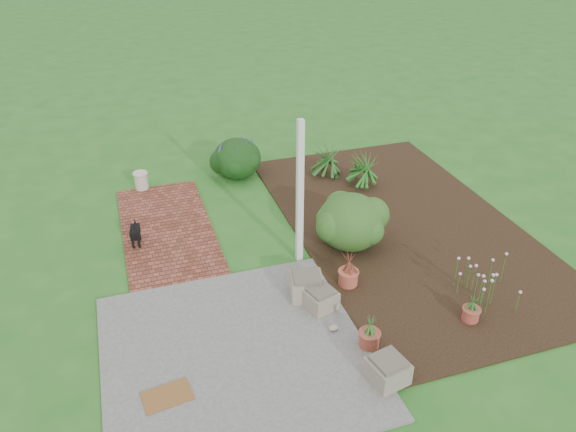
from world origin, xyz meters
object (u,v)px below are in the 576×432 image
object	(u,v)px
stone_trough_near	(387,371)
evergreen_shrub	(351,221)
cream_ceramic_urn	(141,181)
black_dog	(135,233)

from	to	relation	value
stone_trough_near	evergreen_shrub	xyz separation A→B (m)	(0.80, 3.03, 0.33)
stone_trough_near	cream_ceramic_urn	size ratio (longest dim) A/B	1.26
stone_trough_near	cream_ceramic_urn	bearing A→B (deg)	111.26
stone_trough_near	evergreen_shrub	distance (m)	3.15
evergreen_shrub	cream_ceramic_urn	bearing A→B (deg)	134.86
stone_trough_near	evergreen_shrub	size ratio (longest dim) A/B	0.39
cream_ceramic_urn	evergreen_shrub	distance (m)	4.62
stone_trough_near	evergreen_shrub	world-z (taller)	evergreen_shrub
stone_trough_near	cream_ceramic_urn	xyz separation A→B (m)	(-2.45, 6.30, 0.03)
stone_trough_near	black_dog	size ratio (longest dim) A/B	0.88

